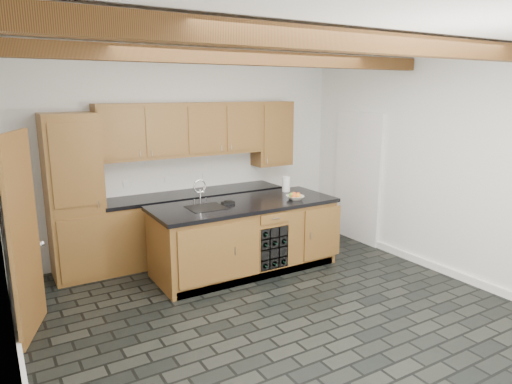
% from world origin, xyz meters
% --- Properties ---
extents(ground, '(5.00, 5.00, 0.00)m').
position_xyz_m(ground, '(0.00, 0.00, 0.00)').
color(ground, black).
rests_on(ground, ground).
extents(room_shell, '(5.01, 5.00, 5.00)m').
position_xyz_m(room_shell, '(-0.09, 0.53, 1.53)').
color(room_shell, white).
rests_on(room_shell, ground).
extents(back_cabinetry, '(3.65, 0.62, 2.20)m').
position_xyz_m(back_cabinetry, '(-0.38, 2.24, 0.98)').
color(back_cabinetry, olive).
rests_on(back_cabinetry, ground).
extents(island, '(2.48, 0.96, 0.93)m').
position_xyz_m(island, '(0.31, 1.28, 0.46)').
color(island, olive).
rests_on(island, ground).
extents(faucet, '(0.45, 0.40, 0.34)m').
position_xyz_m(faucet, '(-0.25, 1.33, 0.96)').
color(faucet, black).
rests_on(faucet, island).
extents(kitchen_scale, '(0.16, 0.11, 0.05)m').
position_xyz_m(kitchen_scale, '(0.07, 1.32, 0.95)').
color(kitchen_scale, black).
rests_on(kitchen_scale, island).
extents(fruit_bowl, '(0.26, 0.26, 0.06)m').
position_xyz_m(fruit_bowl, '(0.96, 1.09, 0.96)').
color(fruit_bowl, beige).
rests_on(fruit_bowl, island).
extents(fruit_cluster, '(0.16, 0.17, 0.07)m').
position_xyz_m(fruit_cluster, '(0.96, 1.09, 0.99)').
color(fruit_cluster, '#C24319').
rests_on(fruit_cluster, fruit_bowl).
extents(paper_towel, '(0.11, 0.11, 0.22)m').
position_xyz_m(paper_towel, '(1.15, 1.57, 1.04)').
color(paper_towel, white).
rests_on(paper_towel, island).
extents(mug, '(0.10, 0.10, 0.09)m').
position_xyz_m(mug, '(-1.30, 2.22, 0.97)').
color(mug, white).
rests_on(mug, back_cabinetry).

